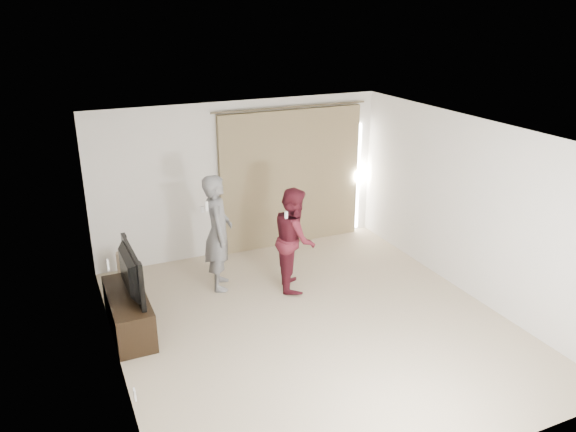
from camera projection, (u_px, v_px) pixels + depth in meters
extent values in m
plane|color=tan|center=(313.00, 324.00, 7.56)|extent=(5.50, 5.50, 0.00)
cube|color=silver|center=(241.00, 178.00, 9.45)|extent=(5.00, 0.04, 2.60)
cube|color=silver|center=(110.00, 271.00, 6.14)|extent=(0.04, 5.50, 2.60)
cube|color=white|center=(108.00, 265.00, 6.53)|extent=(0.02, 0.08, 0.12)
cube|color=white|center=(135.00, 395.00, 5.73)|extent=(0.02, 0.08, 0.12)
cube|color=silver|center=(316.00, 134.00, 6.64)|extent=(5.00, 5.50, 0.01)
cube|color=#92815A|center=(291.00, 179.00, 9.77)|extent=(2.60, 0.10, 2.40)
cylinder|color=#6E624B|center=(291.00, 107.00, 9.33)|extent=(2.80, 0.03, 0.03)
cube|color=white|center=(357.00, 177.00, 10.38)|extent=(0.08, 0.04, 2.00)
cube|color=black|center=(129.00, 313.00, 7.34)|extent=(0.47, 1.37, 0.53)
imported|color=black|center=(124.00, 272.00, 7.13)|extent=(0.17, 1.11, 0.64)
cylinder|color=tan|center=(126.00, 280.00, 8.71)|extent=(0.37, 0.37, 0.06)
cylinder|color=tan|center=(124.00, 265.00, 8.62)|extent=(0.21, 0.21, 0.43)
imported|color=slate|center=(218.00, 232.00, 8.28)|extent=(0.59, 0.74, 1.77)
cube|color=white|center=(207.00, 206.00, 7.96)|extent=(0.04, 0.04, 0.14)
cube|color=white|center=(203.00, 209.00, 8.19)|extent=(0.05, 0.05, 0.09)
imported|color=#571722|center=(294.00, 239.00, 8.32)|extent=(0.80, 0.91, 1.57)
cube|color=white|center=(286.00, 216.00, 8.02)|extent=(0.04, 0.04, 0.14)
cube|color=white|center=(280.00, 218.00, 8.24)|extent=(0.05, 0.05, 0.09)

